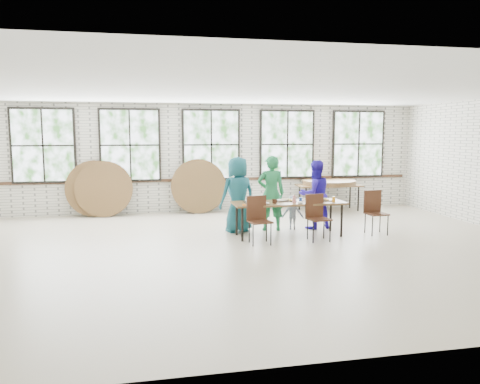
# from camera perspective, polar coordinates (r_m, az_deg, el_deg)

# --- Properties ---
(room) EXTENTS (12.00, 12.00, 12.00)m
(room) POSITION_cam_1_polar(r_m,az_deg,el_deg) (13.09, -3.53, 5.57)
(room) COLOR #AFA08B
(room) RESTS_ON ground
(dining_table) EXTENTS (2.40, 0.80, 0.74)m
(dining_table) POSITION_cam_1_polar(r_m,az_deg,el_deg) (10.04, 5.98, -1.49)
(dining_table) COLOR brown
(dining_table) RESTS_ON ground
(chair_near_left) EXTENTS (0.48, 0.47, 0.95)m
(chair_near_left) POSITION_cam_1_polar(r_m,az_deg,el_deg) (9.37, 2.22, -2.89)
(chair_near_left) COLOR #452617
(chair_near_left) RESTS_ON ground
(chair_near_right) EXTENTS (0.49, 0.47, 0.95)m
(chair_near_right) POSITION_cam_1_polar(r_m,az_deg,el_deg) (9.77, 9.32, -2.57)
(chair_near_right) COLOR #452617
(chair_near_right) RESTS_ON ground
(chair_spare) EXTENTS (0.44, 0.43, 0.95)m
(chair_spare) POSITION_cam_1_polar(r_m,az_deg,el_deg) (10.68, 16.07, -1.92)
(chair_spare) COLOR #452617
(chair_spare) RESTS_ON ground
(adult_teal) EXTENTS (0.94, 0.74, 1.68)m
(adult_teal) POSITION_cam_1_polar(r_m,az_deg,el_deg) (10.40, -0.29, -0.31)
(adult_teal) COLOR navy
(adult_teal) RESTS_ON ground
(adult_green) EXTENTS (0.67, 0.49, 1.70)m
(adult_green) POSITION_cam_1_polar(r_m,az_deg,el_deg) (10.57, 3.81, -0.14)
(adult_green) COLOR #207944
(adult_green) RESTS_ON ground
(toddler) EXTENTS (0.57, 0.45, 0.78)m
(toddler) POSITION_cam_1_polar(r_m,az_deg,el_deg) (10.79, 6.44, -2.51)
(toddler) COLOR #162545
(toddler) RESTS_ON ground
(adult_blue) EXTENTS (0.85, 0.71, 1.58)m
(adult_blue) POSITION_cam_1_polar(r_m,az_deg,el_deg) (10.90, 9.10, -0.32)
(adult_blue) COLOR #2A19B2
(adult_blue) RESTS_ON ground
(storage_table) EXTENTS (1.82, 0.80, 0.74)m
(storage_table) POSITION_cam_1_polar(r_m,az_deg,el_deg) (13.52, 10.79, 0.65)
(storage_table) COLOR brown
(storage_table) RESTS_ON ground
(tabletop_clutter) EXTENTS (1.94, 0.67, 0.11)m
(tabletop_clutter) POSITION_cam_1_polar(r_m,az_deg,el_deg) (10.04, 6.68, -1.07)
(tabletop_clutter) COLOR black
(tabletop_clutter) RESTS_ON dining_table
(round_tops_stacked) EXTENTS (1.50, 1.50, 0.13)m
(round_tops_stacked) POSITION_cam_1_polar(r_m,az_deg,el_deg) (13.51, 10.80, 1.15)
(round_tops_stacked) COLOR brown
(round_tops_stacked) RESTS_ON storage_table
(round_tops_leaning) EXTENTS (4.29, 0.48, 1.49)m
(round_tops_leaning) POSITION_cam_1_polar(r_m,az_deg,el_deg) (12.86, -10.92, 0.53)
(round_tops_leaning) COLOR brown
(round_tops_leaning) RESTS_ON ground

